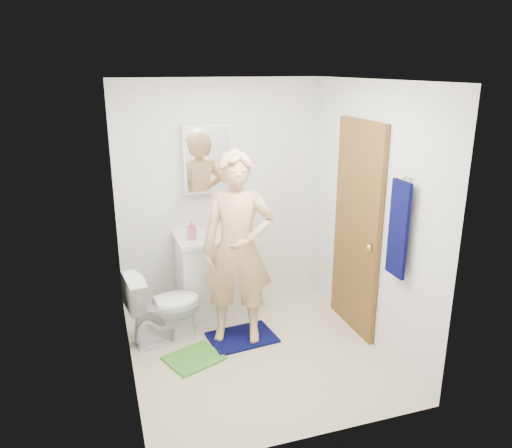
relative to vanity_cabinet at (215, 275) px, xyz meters
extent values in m
cube|color=beige|center=(0.15, -0.91, -0.41)|extent=(2.20, 2.40, 0.02)
cube|color=white|center=(0.15, -0.91, 2.01)|extent=(2.20, 2.40, 0.02)
cube|color=silver|center=(0.15, 0.30, 0.80)|extent=(2.20, 0.02, 2.40)
cube|color=silver|center=(0.15, -2.12, 0.80)|extent=(2.20, 0.02, 2.40)
cube|color=silver|center=(-0.96, -0.91, 0.80)|extent=(0.02, 2.40, 2.40)
cube|color=silver|center=(1.26, -0.91, 0.80)|extent=(0.02, 2.40, 2.40)
cube|color=white|center=(0.00, 0.00, 0.00)|extent=(0.75, 0.55, 0.80)
cube|color=white|center=(0.00, 0.00, 0.43)|extent=(0.79, 0.59, 0.05)
cylinder|color=white|center=(0.00, 0.00, 0.44)|extent=(0.40, 0.40, 0.03)
cylinder|color=silver|center=(0.00, 0.18, 0.51)|extent=(0.03, 0.03, 0.12)
cube|color=white|center=(0.00, 0.22, 1.20)|extent=(0.50, 0.12, 0.70)
cube|color=white|center=(0.00, 0.16, 1.20)|extent=(0.46, 0.01, 0.66)
cube|color=brown|center=(1.22, -0.76, 0.62)|extent=(0.05, 0.80, 2.05)
sphere|color=gold|center=(1.18, -1.08, 0.55)|extent=(0.07, 0.07, 0.07)
cube|color=#060940|center=(1.18, -1.48, 0.85)|extent=(0.03, 0.24, 0.80)
cylinder|color=silver|center=(1.22, -1.48, 1.27)|extent=(0.06, 0.02, 0.02)
imported|color=white|center=(-0.61, -0.48, -0.04)|extent=(0.75, 0.50, 0.71)
cube|color=#060940|center=(0.09, -0.68, -0.39)|extent=(0.66, 0.51, 0.02)
cube|color=green|center=(-0.42, -0.89, -0.39)|extent=(0.58, 0.54, 0.02)
imported|color=#D2627C|center=(-0.24, -0.07, 0.55)|extent=(0.09, 0.10, 0.19)
imported|color=#633F8B|center=(0.30, 0.12, 0.49)|extent=(0.13, 0.13, 0.09)
imported|color=tan|center=(0.06, -0.67, 0.52)|extent=(0.76, 0.63, 1.79)
camera|label=1|loc=(-1.09, -4.76, 2.11)|focal=35.00mm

